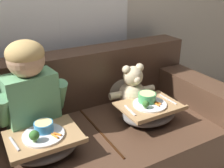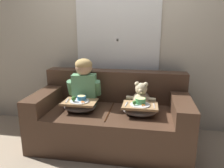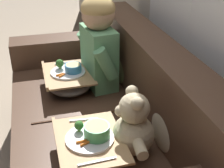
{
  "view_description": "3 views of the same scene",
  "coord_description": "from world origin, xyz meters",
  "px_view_note": "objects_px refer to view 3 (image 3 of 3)",
  "views": [
    {
      "loc": [
        -0.63,
        -1.35,
        1.43
      ],
      "look_at": [
        0.14,
        0.03,
        0.73
      ],
      "focal_mm": 42.0,
      "sensor_mm": 36.0,
      "label": 1
    },
    {
      "loc": [
        0.45,
        -2.51,
        1.47
      ],
      "look_at": [
        0.02,
        -0.03,
        0.8
      ],
      "focal_mm": 35.0,
      "sensor_mm": 36.0,
      "label": 2
    },
    {
      "loc": [
        1.52,
        -0.3,
        1.5
      ],
      "look_at": [
        0.07,
        0.09,
        0.69
      ],
      "focal_mm": 50.0,
      "sensor_mm": 36.0,
      "label": 3
    }
  ],
  "objects_px": {
    "throw_pillow_behind_child": "(125,62)",
    "lap_tray_teddy": "(90,147)",
    "couch": "(105,131)",
    "teddy_bear": "(132,127)",
    "child_figure": "(98,39)",
    "throw_pillow_behind_teddy": "(169,120)",
    "lap_tray_child": "(68,79)"
  },
  "relations": [
    {
      "from": "lap_tray_teddy",
      "to": "couch",
      "type": "bearing_deg",
      "value": 156.59
    },
    {
      "from": "couch",
      "to": "lap_tray_child",
      "type": "distance_m",
      "value": 0.45
    },
    {
      "from": "throw_pillow_behind_teddy",
      "to": "teddy_bear",
      "type": "height_order",
      "value": "teddy_bear"
    },
    {
      "from": "throw_pillow_behind_teddy",
      "to": "lap_tray_child",
      "type": "xyz_separation_m",
      "value": [
        -0.73,
        -0.4,
        -0.08
      ]
    },
    {
      "from": "couch",
      "to": "lap_tray_teddy",
      "type": "relative_size",
      "value": 4.64
    },
    {
      "from": "throw_pillow_behind_teddy",
      "to": "teddy_bear",
      "type": "distance_m",
      "value": 0.19
    },
    {
      "from": "throw_pillow_behind_child",
      "to": "lap_tray_teddy",
      "type": "distance_m",
      "value": 0.84
    },
    {
      "from": "throw_pillow_behind_child",
      "to": "teddy_bear",
      "type": "distance_m",
      "value": 0.76
    },
    {
      "from": "lap_tray_child",
      "to": "teddy_bear",
      "type": "bearing_deg",
      "value": 16.07
    },
    {
      "from": "lap_tray_teddy",
      "to": "teddy_bear",
      "type": "bearing_deg",
      "value": 90.05
    },
    {
      "from": "couch",
      "to": "teddy_bear",
      "type": "height_order",
      "value": "couch"
    },
    {
      "from": "throw_pillow_behind_child",
      "to": "lap_tray_teddy",
      "type": "height_order",
      "value": "throw_pillow_behind_child"
    },
    {
      "from": "lap_tray_child",
      "to": "throw_pillow_behind_teddy",
      "type": "bearing_deg",
      "value": 28.69
    },
    {
      "from": "throw_pillow_behind_child",
      "to": "lap_tray_teddy",
      "type": "xyz_separation_m",
      "value": [
        0.73,
        -0.4,
        -0.08
      ]
    },
    {
      "from": "couch",
      "to": "lap_tray_teddy",
      "type": "bearing_deg",
      "value": -23.41
    },
    {
      "from": "child_figure",
      "to": "lap_tray_teddy",
      "type": "distance_m",
      "value": 0.81
    },
    {
      "from": "throw_pillow_behind_child",
      "to": "couch",
      "type": "bearing_deg",
      "value": -33.39
    },
    {
      "from": "couch",
      "to": "teddy_bear",
      "type": "bearing_deg",
      "value": 8.0
    },
    {
      "from": "throw_pillow_behind_child",
      "to": "child_figure",
      "type": "xyz_separation_m",
      "value": [
        0.0,
        -0.19,
        0.18
      ]
    },
    {
      "from": "couch",
      "to": "throw_pillow_behind_child",
      "type": "xyz_separation_m",
      "value": [
        -0.37,
        0.24,
        0.28
      ]
    },
    {
      "from": "teddy_bear",
      "to": "couch",
      "type": "bearing_deg",
      "value": -172.0
    },
    {
      "from": "throw_pillow_behind_child",
      "to": "teddy_bear",
      "type": "height_order",
      "value": "teddy_bear"
    },
    {
      "from": "teddy_bear",
      "to": "lap_tray_teddy",
      "type": "bearing_deg",
      "value": -89.95
    },
    {
      "from": "throw_pillow_behind_teddy",
      "to": "child_figure",
      "type": "distance_m",
      "value": 0.78
    },
    {
      "from": "child_figure",
      "to": "teddy_bear",
      "type": "bearing_deg",
      "value": -0.29
    },
    {
      "from": "throw_pillow_behind_child",
      "to": "throw_pillow_behind_teddy",
      "type": "height_order",
      "value": "throw_pillow_behind_teddy"
    },
    {
      "from": "throw_pillow_behind_teddy",
      "to": "couch",
      "type": "bearing_deg",
      "value": -146.61
    },
    {
      "from": "couch",
      "to": "child_figure",
      "type": "height_order",
      "value": "child_figure"
    },
    {
      "from": "throw_pillow_behind_teddy",
      "to": "child_figure",
      "type": "height_order",
      "value": "child_figure"
    },
    {
      "from": "throw_pillow_behind_teddy",
      "to": "child_figure",
      "type": "xyz_separation_m",
      "value": [
        -0.73,
        -0.19,
        0.18
      ]
    },
    {
      "from": "teddy_bear",
      "to": "throw_pillow_behind_child",
      "type": "bearing_deg",
      "value": 165.45
    },
    {
      "from": "couch",
      "to": "lap_tray_teddy",
      "type": "xyz_separation_m",
      "value": [
        0.37,
        -0.16,
        0.2
      ]
    }
  ]
}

